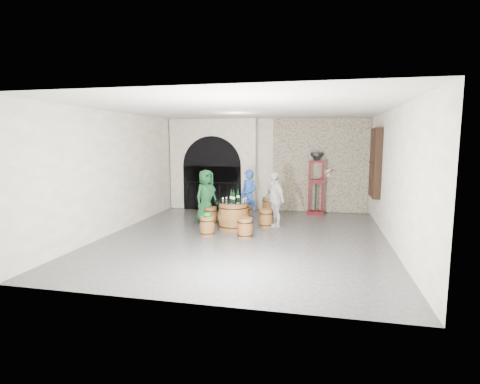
% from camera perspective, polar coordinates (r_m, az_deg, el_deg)
% --- Properties ---
extents(ground, '(8.00, 8.00, 0.00)m').
position_cam_1_polar(ground, '(9.57, 0.71, -6.91)').
color(ground, '#2F2F31').
rests_on(ground, ground).
extents(wall_back, '(8.00, 0.00, 8.00)m').
position_cam_1_polar(wall_back, '(13.22, 4.23, 4.18)').
color(wall_back, silver).
rests_on(wall_back, ground).
extents(wall_front, '(8.00, 0.00, 8.00)m').
position_cam_1_polar(wall_front, '(5.46, -7.78, -1.00)').
color(wall_front, silver).
rests_on(wall_front, ground).
extents(wall_left, '(0.00, 8.00, 8.00)m').
position_cam_1_polar(wall_left, '(10.57, -18.23, 2.90)').
color(wall_left, silver).
rests_on(wall_left, ground).
extents(wall_right, '(0.00, 8.00, 8.00)m').
position_cam_1_polar(wall_right, '(9.25, 22.49, 2.06)').
color(wall_right, silver).
rests_on(wall_right, ground).
extents(ceiling, '(8.00, 8.00, 0.00)m').
position_cam_1_polar(ceiling, '(9.29, 0.74, 12.55)').
color(ceiling, beige).
rests_on(ceiling, wall_back).
extents(stone_facing_panel, '(3.20, 0.12, 3.18)m').
position_cam_1_polar(stone_facing_panel, '(13.03, 12.07, 3.97)').
color(stone_facing_panel, '#A39782').
rests_on(stone_facing_panel, ground).
extents(arched_opening, '(3.10, 0.60, 3.19)m').
position_cam_1_polar(arched_opening, '(13.37, -4.03, 4.14)').
color(arched_opening, silver).
rests_on(arched_opening, ground).
extents(shuttered_window, '(0.23, 1.10, 2.00)m').
position_cam_1_polar(shuttered_window, '(11.58, 19.90, 4.22)').
color(shuttered_window, black).
rests_on(shuttered_window, wall_right).
extents(barrel_table, '(1.03, 1.03, 0.80)m').
position_cam_1_polar(barrel_table, '(10.34, -1.03, -3.56)').
color(barrel_table, brown).
rests_on(barrel_table, ground).
extents(barrel_stool_left, '(0.40, 0.40, 0.50)m').
position_cam_1_polar(barrel_stool_left, '(11.06, -4.52, -3.60)').
color(barrel_stool_left, brown).
rests_on(barrel_stool_left, ground).
extents(barrel_stool_far, '(0.40, 0.40, 0.50)m').
position_cam_1_polar(barrel_stool_far, '(11.24, 0.87, -3.39)').
color(barrel_stool_far, brown).
rests_on(barrel_stool_far, ground).
extents(barrel_stool_right, '(0.40, 0.40, 0.50)m').
position_cam_1_polar(barrel_stool_right, '(10.65, 3.98, -4.03)').
color(barrel_stool_right, brown).
rests_on(barrel_stool_right, ground).
extents(barrel_stool_near_right, '(0.40, 0.40, 0.50)m').
position_cam_1_polar(barrel_stool_near_right, '(9.48, 0.79, -5.50)').
color(barrel_stool_near_right, brown).
rests_on(barrel_stool_near_right, ground).
extents(barrel_stool_near_left, '(0.40, 0.40, 0.50)m').
position_cam_1_polar(barrel_stool_near_left, '(9.72, -5.02, -5.19)').
color(barrel_stool_near_left, brown).
rests_on(barrel_stool_near_left, ground).
extents(green_cap, '(0.24, 0.19, 0.11)m').
position_cam_1_polar(green_cap, '(9.66, -5.02, -3.50)').
color(green_cap, '#0B7F26').
rests_on(green_cap, barrel_stool_near_left).
extents(person_green, '(0.82, 0.93, 1.59)m').
position_cam_1_polar(person_green, '(11.11, -5.17, -0.69)').
color(person_green, '#124221').
rests_on(person_green, ground).
extents(person_blue, '(0.68, 0.59, 1.56)m').
position_cam_1_polar(person_blue, '(11.39, 1.33, -0.54)').
color(person_blue, navy).
rests_on(person_blue, ground).
extents(person_white, '(0.86, 0.97, 1.57)m').
position_cam_1_polar(person_white, '(10.65, 5.31, -1.11)').
color(person_white, silver).
rests_on(person_white, ground).
extents(wine_bottle_left, '(0.08, 0.08, 0.32)m').
position_cam_1_polar(wine_bottle_left, '(10.23, -1.33, -0.66)').
color(wine_bottle_left, black).
rests_on(wine_bottle_left, barrel_table).
extents(wine_bottle_center, '(0.08, 0.08, 0.32)m').
position_cam_1_polar(wine_bottle_center, '(10.13, -0.98, -0.74)').
color(wine_bottle_center, black).
rests_on(wine_bottle_center, barrel_table).
extents(wine_bottle_right, '(0.08, 0.08, 0.32)m').
position_cam_1_polar(wine_bottle_right, '(10.39, -0.31, -0.52)').
color(wine_bottle_right, black).
rests_on(wine_bottle_right, barrel_table).
extents(tasting_glass_a, '(0.05, 0.05, 0.10)m').
position_cam_1_polar(tasting_glass_a, '(10.22, -2.62, -1.13)').
color(tasting_glass_a, '#A46E1F').
rests_on(tasting_glass_a, barrel_table).
extents(tasting_glass_b, '(0.05, 0.05, 0.10)m').
position_cam_1_polar(tasting_glass_b, '(10.25, 0.87, -1.11)').
color(tasting_glass_b, '#A46E1F').
rests_on(tasting_glass_b, barrel_table).
extents(tasting_glass_c, '(0.05, 0.05, 0.10)m').
position_cam_1_polar(tasting_glass_c, '(10.41, -1.14, -0.97)').
color(tasting_glass_c, '#A46E1F').
rests_on(tasting_glass_c, barrel_table).
extents(tasting_glass_d, '(0.05, 0.05, 0.10)m').
position_cam_1_polar(tasting_glass_d, '(10.42, -0.17, -0.96)').
color(tasting_glass_d, '#A46E1F').
rests_on(tasting_glass_d, barrel_table).
extents(tasting_glass_e, '(0.05, 0.05, 0.10)m').
position_cam_1_polar(tasting_glass_e, '(10.09, 0.54, -1.25)').
color(tasting_glass_e, '#A46E1F').
rests_on(tasting_glass_e, barrel_table).
extents(tasting_glass_f, '(0.05, 0.05, 0.10)m').
position_cam_1_polar(tasting_glass_f, '(10.34, -2.09, -1.03)').
color(tasting_glass_f, '#A46E1F').
rests_on(tasting_glass_f, barrel_table).
extents(side_barrel, '(0.44, 0.44, 0.58)m').
position_cam_1_polar(side_barrel, '(12.37, 4.37, -2.19)').
color(side_barrel, brown).
rests_on(side_barrel, ground).
extents(corking_press, '(0.85, 0.48, 2.05)m').
position_cam_1_polar(corking_press, '(12.64, 11.53, 2.03)').
color(corking_press, '#520D12').
rests_on(corking_press, ground).
extents(control_box, '(0.18, 0.10, 0.22)m').
position_cam_1_polar(control_box, '(12.97, 13.14, 2.82)').
color(control_box, silver).
rests_on(control_box, wall_back).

